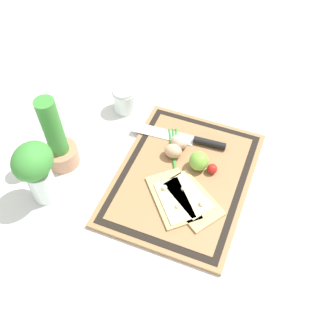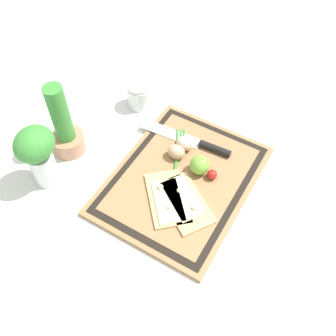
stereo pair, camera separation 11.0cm
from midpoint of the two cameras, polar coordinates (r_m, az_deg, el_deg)
name	(u,v)px [view 1 (the left image)]	position (r m, az deg, el deg)	size (l,w,h in m)	color
ground_plane	(183,180)	(1.15, -0.55, -1.87)	(6.00, 6.00, 0.00)	silver
cutting_board	(183,178)	(1.14, -0.55, -1.64)	(0.49, 0.38, 0.02)	#997047
pizza_slice_near	(190,199)	(1.09, 0.37, -4.70)	(0.19, 0.21, 0.02)	tan
pizza_slice_far	(173,198)	(1.09, -2.17, -4.59)	(0.20, 0.20, 0.02)	tan
knife	(194,140)	(1.21, 1.17, 3.94)	(0.05, 0.30, 0.02)	silver
egg_brown	(173,151)	(1.16, -1.95, 2.31)	(0.04, 0.05, 0.04)	tan
egg_pink	(180,142)	(1.19, -0.95, 3.67)	(0.04, 0.05, 0.04)	beige
lime	(199,161)	(1.13, 1.74, 0.83)	(0.06, 0.06, 0.06)	#70A838
cherry_tomato_red	(212,169)	(1.13, 3.70, -0.29)	(0.03, 0.03, 0.03)	red
scallion_bunch	(175,168)	(1.15, -1.75, -0.16)	(0.29, 0.15, 0.01)	#388433
herb_pot	(58,143)	(1.18, -18.33, 3.35)	(0.10, 0.10, 0.25)	#AD7A5B
sauce_jar	(125,101)	(1.33, -8.67, 9.52)	(0.08, 0.08, 0.09)	silver
herb_glass	(36,169)	(1.09, -21.38, -0.37)	(0.12, 0.10, 0.20)	silver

